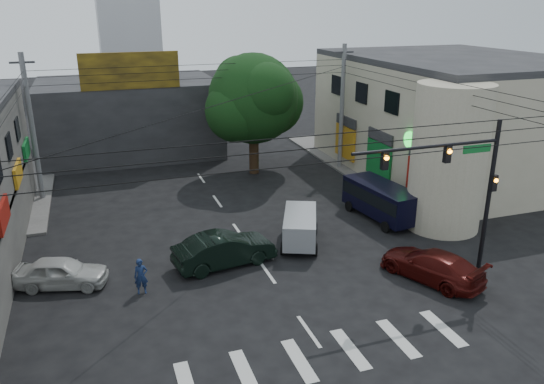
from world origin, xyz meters
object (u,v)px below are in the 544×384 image
utility_pole_far_left (32,129)px  navy_van (381,202)px  traffic_gantry (461,176)px  silver_minivan (300,229)px  traffic_officer (141,276)px  utility_pole_far_right (342,108)px  dark_sedan (224,250)px  white_compact (61,272)px  street_tree (253,99)px  maroon_sedan (431,265)px

utility_pole_far_left → navy_van: (18.85, -9.88, -3.57)m
traffic_gantry → silver_minivan: size_ratio=1.72×
traffic_gantry → traffic_officer: 14.46m
traffic_gantry → utility_pole_far_left: bearing=137.1°
traffic_gantry → utility_pole_far_right: (2.68, 17.00, -0.23)m
utility_pole_far_right → dark_sedan: 17.92m
white_compact → utility_pole_far_right: bearing=-41.5°
traffic_gantry → white_compact: (-16.83, 4.80, -4.15)m
navy_van → traffic_officer: navy_van is taller
utility_pole_far_right → navy_van: size_ratio=1.72×
white_compact → traffic_gantry: bearing=-89.5°
street_tree → traffic_officer: size_ratio=5.41×
dark_sedan → silver_minivan: size_ratio=1.22×
utility_pole_far_right → dark_sedan: utility_pole_far_right is taller
white_compact → maroon_sedan: (15.84, -4.78, 0.02)m
traffic_gantry → dark_sedan: (-9.51, 4.43, -4.03)m
traffic_gantry → traffic_officer: (-13.55, 3.04, -4.03)m
maroon_sedan → utility_pole_far_right: bearing=-125.3°
street_tree → white_compact: bearing=-134.5°
street_tree → silver_minivan: (-1.39, -12.55, -4.64)m
utility_pole_far_right → maroon_sedan: size_ratio=1.76×
utility_pole_far_right → maroon_sedan: bearing=-102.2°
navy_van → traffic_officer: (-14.08, -4.09, -0.23)m
utility_pole_far_left → traffic_gantry: bearing=-42.9°
silver_minivan → traffic_officer: silver_minivan is taller
maroon_sedan → silver_minivan: (-4.23, 5.45, 0.13)m
maroon_sedan → navy_van: size_ratio=0.97×
street_tree → traffic_officer: (-9.73, -14.97, -4.67)m
utility_pole_far_left → maroon_sedan: 24.59m
dark_sedan → silver_minivan: silver_minivan is taller
maroon_sedan → traffic_officer: size_ratio=3.25×
utility_pole_far_right → silver_minivan: bearing=-124.4°
navy_van → utility_pole_far_left: bearing=54.9°
utility_pole_far_right → silver_minivan: (-7.89, -11.55, -3.77)m
street_tree → utility_pole_far_right: utility_pole_far_right is taller
street_tree → dark_sedan: street_tree is taller
white_compact → utility_pole_far_left: bearing=23.4°
utility_pole_far_right → traffic_gantry: bearing=-98.9°
navy_van → white_compact: bearing=90.2°
dark_sedan → white_compact: 7.33m
white_compact → street_tree: bearing=-28.1°
dark_sedan → traffic_officer: (-4.05, -1.39, -0.00)m
traffic_gantry → white_compact: traffic_gantry is taller
utility_pole_far_left → utility_pole_far_right: same height
maroon_sedan → traffic_officer: (-12.57, 3.03, 0.10)m
street_tree → maroon_sedan: street_tree is taller
street_tree → navy_van: 12.53m
utility_pole_far_left → dark_sedan: size_ratio=1.81×
utility_pole_far_left → traffic_officer: bearing=-71.1°
utility_pole_far_right → maroon_sedan: (-3.66, -16.99, -3.90)m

